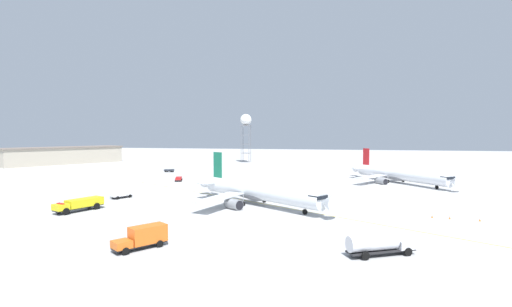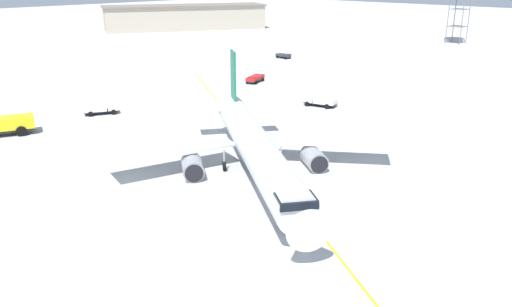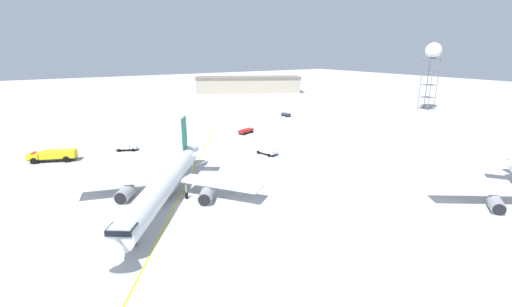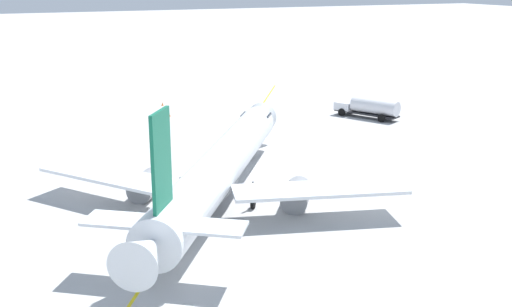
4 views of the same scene
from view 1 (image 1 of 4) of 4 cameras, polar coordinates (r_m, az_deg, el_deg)
ground_plane at (r=87.75m, az=2.48°, el=-7.54°), size 600.00×600.00×0.00m
airliner_main at (r=85.12m, az=0.25°, el=-5.87°), size 28.13×35.57×11.48m
airliner_secondary at (r=131.33m, az=20.79°, el=-3.02°), size 37.45×29.04×10.87m
pushback_tug_truck at (r=117.09m, az=-3.19°, el=-4.48°), size 3.52×5.67×1.30m
catering_truck_truck at (r=56.32m, az=-16.66°, el=-11.94°), size 7.51×6.19×3.10m
ops_pickup_truck at (r=130.81m, az=-11.63°, el=-3.74°), size 5.46×3.57×1.41m
fire_tender_truck at (r=86.92m, az=-25.12°, el=-6.90°), size 10.29×6.25×2.50m
baggage_truck_truck at (r=162.23m, az=-13.00°, el=-2.49°), size 2.04×3.96×1.22m
fuel_tanker_truck at (r=53.49m, az=18.02°, el=-12.85°), size 6.36×9.38×2.87m
pushback_tug_truck_extra at (r=100.17m, az=-19.76°, el=-5.93°), size 5.54×4.13×1.30m
radar_tower at (r=211.68m, az=-1.54°, el=4.90°), size 6.27×6.27×27.01m
terminal_shed at (r=224.82m, az=-27.14°, el=-0.25°), size 60.93×42.55×9.08m
taxiway_centreline at (r=87.23m, az=0.97°, el=-7.60°), size 64.86×103.64×0.01m
safety_cone_near at (r=80.30m, az=25.10°, el=-8.61°), size 0.36×0.36×0.55m
safety_cone_mid at (r=80.59m, az=27.26°, el=-8.62°), size 0.36×0.36×0.55m
safety_cone_far at (r=81.30m, az=30.76°, el=-8.61°), size 0.36×0.36×0.55m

